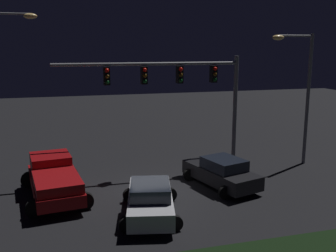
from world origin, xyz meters
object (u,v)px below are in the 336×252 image
car_sedan_far (150,199)px  street_lamp_right (301,83)px  car_sedan (221,172)px  traffic_signal_gantry (180,83)px  pickup_truck (54,176)px

car_sedan_far → street_lamp_right: (10.20, 4.90, 4.19)m
car_sedan → traffic_signal_gantry: (-1.26, 3.08, 4.29)m
car_sedan_far → street_lamp_right: bearing=-52.1°
car_sedan → traffic_signal_gantry: 5.43m
pickup_truck → car_sedan_far: bearing=-137.9°
pickup_truck → street_lamp_right: size_ratio=0.72×
traffic_signal_gantry → street_lamp_right: size_ratio=1.33×
car_sedan → car_sedan_far: same height
pickup_truck → traffic_signal_gantry: bearing=-79.4°
pickup_truck → car_sedan: pickup_truck is taller
pickup_truck → car_sedan: bearing=-103.1°
car_sedan_far → street_lamp_right: street_lamp_right is taller
pickup_truck → car_sedan: 8.24m
traffic_signal_gantry → car_sedan: bearing=-67.8°
pickup_truck → car_sedan: size_ratio=1.19×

